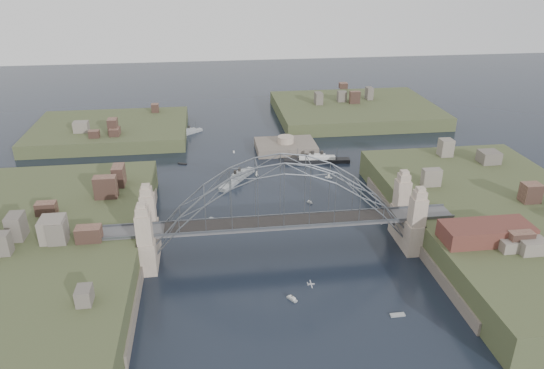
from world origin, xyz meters
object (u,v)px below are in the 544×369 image
(naval_cruiser_near, at_px, (237,178))
(ocean_liner, at_px, (317,160))
(fort_island, at_px, (286,151))
(bridge, at_px, (282,207))
(wharf_shed, at_px, (486,232))
(naval_cruiser_far, at_px, (188,133))

(naval_cruiser_near, xyz_separation_m, ocean_liner, (28.82, 12.57, -0.01))
(fort_island, bearing_deg, bridge, -99.73)
(wharf_shed, height_order, naval_cruiser_far, wharf_shed)
(bridge, relative_size, naval_cruiser_near, 4.89)
(naval_cruiser_near, height_order, ocean_liner, naval_cruiser_near)
(wharf_shed, bearing_deg, naval_cruiser_near, 131.70)
(bridge, relative_size, naval_cruiser_far, 6.95)
(bridge, distance_m, naval_cruiser_far, 97.16)
(wharf_shed, bearing_deg, naval_cruiser_far, 122.60)
(naval_cruiser_far, bearing_deg, fort_island, -32.46)
(naval_cruiser_near, bearing_deg, naval_cruiser_far, 108.90)
(fort_island, height_order, naval_cruiser_far, fort_island)
(bridge, bearing_deg, naval_cruiser_near, 99.98)
(wharf_shed, xyz_separation_m, ocean_liner, (-22.94, 70.66, -9.13))
(bridge, distance_m, ocean_liner, 61.52)
(fort_island, xyz_separation_m, ocean_liner, (9.06, -13.34, 1.21))
(bridge, height_order, naval_cruiser_far, bridge)
(bridge, height_order, wharf_shed, bridge)
(wharf_shed, bearing_deg, ocean_liner, 107.99)
(wharf_shed, xyz_separation_m, naval_cruiser_near, (-51.76, 58.09, -9.11))
(naval_cruiser_near, relative_size, naval_cruiser_far, 1.42)
(fort_island, xyz_separation_m, naval_cruiser_far, (-36.60, 23.28, 1.07))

